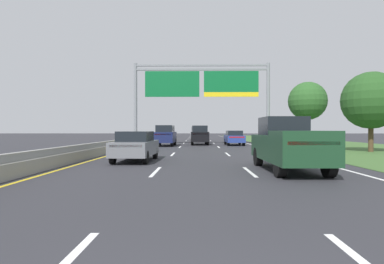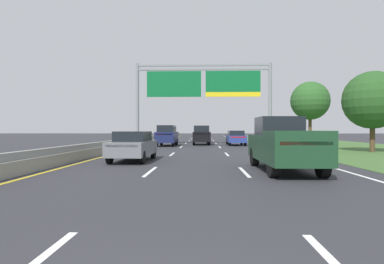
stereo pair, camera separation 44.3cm
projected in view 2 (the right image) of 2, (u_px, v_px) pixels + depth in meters
name	position (u px, v px, depth m)	size (l,w,h in m)	color
ground_plane	(201.00, 144.00, 37.04)	(220.00, 220.00, 0.00)	#2B2B30
lane_striping	(201.00, 144.00, 36.58)	(11.96, 106.00, 0.01)	white
grass_verge_right	(322.00, 144.00, 36.57)	(14.00, 110.00, 0.02)	#3D602D
median_barrier_concrete	(144.00, 141.00, 37.26)	(0.60, 110.00, 0.85)	gray
overhead_sign_gantry	(203.00, 87.00, 35.19)	(15.06, 0.42, 9.03)	gray
pickup_truck_darkgreen	(283.00, 144.00, 12.84)	(2.07, 5.43, 2.20)	#193D23
car_blue_right_lane_sedan	(236.00, 138.00, 34.23)	(1.86, 4.42, 1.57)	navy
car_black_centre_lane_suv	(201.00, 135.00, 35.46)	(2.03, 4.75, 2.11)	black
car_navy_left_lane_suv	(167.00, 135.00, 32.86)	(1.98, 4.73, 2.11)	#161E47
car_silver_centre_lane_suv	(200.00, 133.00, 47.88)	(2.01, 4.74, 2.11)	#B2B5BA
car_grey_left_lane_sedan	(133.00, 146.00, 16.87)	(1.93, 4.44, 1.57)	slate
roadside_tree_near	(372.00, 100.00, 23.44)	(4.24, 4.24, 5.96)	#4C3823
roadside_tree_mid	(310.00, 101.00, 35.66)	(4.28, 4.28, 7.05)	#4C3823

